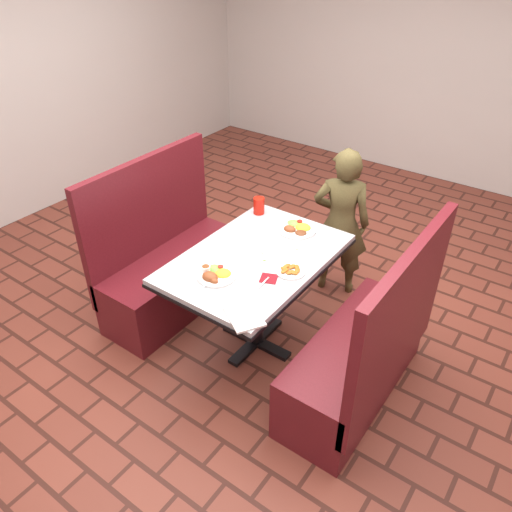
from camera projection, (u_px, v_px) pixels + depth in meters
The scene contains 15 objects.
room at pixel (256, 66), 2.52m from camera, with size 7.00×7.04×2.82m.
dining_table at pixel (256, 268), 3.22m from camera, with size 0.81×1.21×0.75m.
booth_bench_left at pixel (171, 268), 3.79m from camera, with size 0.47×1.20×1.17m.
booth_bench_right at pixel (363, 357), 3.02m from camera, with size 0.47×1.20×1.17m.
diner_person at pixel (341, 223), 3.81m from camera, with size 0.44×0.29×1.21m, color brown.
near_dinner_plate at pixel (215, 273), 2.97m from camera, with size 0.24×0.24×0.07m.
far_dinner_plate at pixel (297, 227), 3.42m from camera, with size 0.26×0.26×0.07m.
plantain_plate at pixel (290, 270), 3.02m from camera, with size 0.18×0.18×0.03m.
maroon_napkin at pixel (269, 278), 2.97m from camera, with size 0.10×0.10×0.00m, color maroon.
spoon_utensil at pixel (263, 283), 2.93m from camera, with size 0.01×0.13×0.00m, color silver.
red_tumbler at pixel (259, 206), 3.60m from camera, with size 0.08×0.08×0.12m, color red.
paper_napkin at pixel (244, 316), 2.67m from camera, with size 0.22×0.17×0.01m, color white.
knife_utensil at pixel (207, 278), 2.96m from camera, with size 0.01×0.17×0.00m, color silver.
fork_utensil at pixel (212, 276), 2.98m from camera, with size 0.01×0.13×0.00m, color silver.
lettuce_shreds at pixel (267, 254), 3.19m from camera, with size 0.28×0.32×0.00m, color #8EBE4C, non-canonical shape.
Camera 1 is at (1.54, -2.14, 2.52)m, focal length 35.00 mm.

